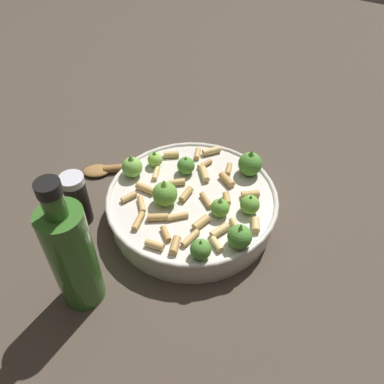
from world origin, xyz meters
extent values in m
plane|color=#42382D|center=(0.00, 0.00, 0.00)|extent=(2.40, 2.40, 0.00)
cylinder|color=beige|center=(0.00, 0.00, 0.02)|extent=(0.28, 0.28, 0.05)
torus|color=beige|center=(0.00, 0.00, 0.05)|extent=(0.29, 0.29, 0.01)
sphere|color=#609E38|center=(-0.10, -0.02, 0.06)|extent=(0.03, 0.03, 0.03)
cone|color=#4C8933|center=(-0.10, -0.02, 0.08)|extent=(0.01, 0.01, 0.01)
sphere|color=#609E38|center=(0.03, 0.03, 0.07)|extent=(0.04, 0.04, 0.04)
cone|color=#8CC64C|center=(0.03, 0.03, 0.09)|extent=(0.02, 0.02, 0.02)
sphere|color=#4C8933|center=(-0.07, 0.10, 0.06)|extent=(0.03, 0.03, 0.03)
cone|color=#75B247|center=(-0.07, 0.10, 0.08)|extent=(0.01, 0.01, 0.01)
sphere|color=#4C8933|center=(0.04, -0.05, 0.06)|extent=(0.03, 0.03, 0.03)
cone|color=#75B247|center=(0.04, -0.05, 0.08)|extent=(0.01, 0.01, 0.01)
sphere|color=#4C8933|center=(-0.11, 0.05, 0.07)|extent=(0.04, 0.04, 0.04)
cone|color=#8CC64C|center=(-0.11, 0.05, 0.09)|extent=(0.01, 0.01, 0.02)
sphere|color=#4C8933|center=(-0.06, -0.10, 0.07)|extent=(0.04, 0.04, 0.04)
cone|color=#609E38|center=(-0.06, -0.10, 0.09)|extent=(0.02, 0.02, 0.02)
sphere|color=#8CC64C|center=(0.10, -0.03, 0.06)|extent=(0.03, 0.03, 0.03)
cone|color=#609E38|center=(0.10, -0.03, 0.07)|extent=(0.01, 0.01, 0.01)
sphere|color=#609E38|center=(-0.06, 0.01, 0.06)|extent=(0.03, 0.03, 0.03)
cone|color=#75B247|center=(-0.06, 0.01, 0.08)|extent=(0.02, 0.02, 0.01)
sphere|color=#75B247|center=(0.12, 0.01, 0.07)|extent=(0.04, 0.04, 0.04)
cone|color=#609E38|center=(0.12, 0.01, 0.08)|extent=(0.02, 0.02, 0.02)
cylinder|color=tan|center=(0.08, -0.07, 0.05)|extent=(0.03, 0.03, 0.01)
cylinder|color=tan|center=(0.01, 0.01, 0.05)|extent=(0.01, 0.03, 0.01)
cylinder|color=tan|center=(0.04, 0.09, 0.05)|extent=(0.02, 0.03, 0.01)
cylinder|color=tan|center=(0.07, 0.03, 0.05)|extent=(0.03, 0.01, 0.01)
cylinder|color=tan|center=(-0.01, 0.09, 0.05)|extent=(0.03, 0.02, 0.01)
cylinder|color=tan|center=(0.05, -0.10, 0.05)|extent=(0.02, 0.03, 0.01)
cylinder|color=tan|center=(-0.05, -0.02, 0.05)|extent=(0.02, 0.02, 0.01)
cylinder|color=tan|center=(0.02, -0.08, 0.05)|extent=(0.02, 0.03, 0.01)
cylinder|color=tan|center=(-0.03, 0.10, 0.05)|extent=(0.02, 0.03, 0.01)
cylinder|color=tan|center=(-0.03, 0.00, 0.05)|extent=(0.03, 0.03, 0.01)
cylinder|color=tan|center=(-0.09, 0.02, 0.05)|extent=(0.03, 0.03, 0.01)
cylinder|color=tan|center=(-0.04, 0.05, 0.05)|extent=(0.02, 0.03, 0.01)
cylinder|color=tan|center=(0.01, -0.05, 0.05)|extent=(0.03, 0.03, 0.01)
cylinder|color=tan|center=(-0.03, -0.06, 0.05)|extent=(0.03, 0.03, 0.01)
cylinder|color=tan|center=(0.09, 0.06, 0.05)|extent=(0.02, 0.03, 0.01)
cylinder|color=tan|center=(-0.08, -0.05, 0.05)|extent=(0.03, 0.03, 0.01)
cylinder|color=tan|center=(-0.12, 0.01, 0.05)|extent=(0.02, 0.03, 0.01)
cylinder|color=tan|center=(0.08, -0.01, 0.05)|extent=(0.02, 0.03, 0.01)
cylinder|color=tan|center=(-0.08, 0.07, 0.05)|extent=(0.03, 0.02, 0.01)
cylinder|color=tan|center=(0.02, 0.07, 0.05)|extent=(0.03, 0.03, 0.01)
cylinder|color=tan|center=(0.04, -0.01, 0.05)|extent=(0.03, 0.03, 0.01)
cylinder|color=tan|center=(-0.01, 0.05, 0.05)|extent=(0.03, 0.03, 0.01)
cylinder|color=tan|center=(-0.02, -0.09, 0.05)|extent=(0.02, 0.03, 0.01)
cylinder|color=tan|center=(-0.08, 0.05, 0.05)|extent=(0.02, 0.03, 0.01)
cylinder|color=tan|center=(0.06, 0.06, 0.05)|extent=(0.03, 0.03, 0.01)
cylinder|color=tan|center=(-0.05, 0.08, 0.05)|extent=(0.02, 0.03, 0.01)
cylinder|color=tan|center=(-0.01, 0.12, 0.05)|extent=(0.03, 0.02, 0.01)
cylinder|color=tan|center=(0.03, -0.11, 0.05)|extent=(0.03, 0.03, 0.01)
cylinder|color=black|center=(0.16, 0.10, 0.04)|extent=(0.04, 0.04, 0.09)
cylinder|color=silver|center=(0.16, 0.10, 0.09)|extent=(0.04, 0.04, 0.01)
cylinder|color=#336023|center=(0.06, 0.21, 0.09)|extent=(0.06, 0.06, 0.17)
cylinder|color=#336023|center=(0.06, 0.21, 0.19)|extent=(0.03, 0.03, 0.04)
cylinder|color=black|center=(0.06, 0.21, 0.22)|extent=(0.03, 0.03, 0.02)
cylinder|color=olive|center=(0.14, -0.06, 0.01)|extent=(0.14, 0.11, 0.02)
ellipsoid|color=olive|center=(0.21, 0.00, 0.01)|extent=(0.06, 0.06, 0.01)
camera|label=1|loc=(-0.24, 0.40, 0.52)|focal=37.29mm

